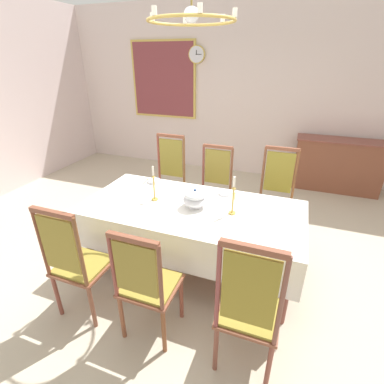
{
  "coord_description": "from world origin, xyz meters",
  "views": [
    {
      "loc": [
        0.9,
        -2.69,
        2.16
      ],
      "look_at": [
        -0.01,
        -0.24,
        0.91
      ],
      "focal_mm": 26.49,
      "sensor_mm": 36.0,
      "label": 1
    }
  ],
  "objects_px": {
    "chair_north_c": "(276,195)",
    "bowl_near_right": "(154,181)",
    "dining_table": "(192,213)",
    "spoon_secondary": "(147,180)",
    "framed_painting": "(164,80)",
    "candlestick_east": "(233,199)",
    "bowl_near_left": "(225,193)",
    "spoon_primary": "(234,194)",
    "chandelier": "(192,19)",
    "chair_south_a": "(76,261)",
    "mounted_clock": "(197,54)",
    "chair_north_a": "(168,179)",
    "sideboard": "(337,165)",
    "chair_south_b": "(147,283)",
    "candlestick_west": "(154,186)",
    "chair_south_c": "(249,308)",
    "soup_tureen": "(195,198)",
    "chair_north_b": "(214,187)"
  },
  "relations": [
    {
      "from": "chair_north_c",
      "to": "bowl_near_right",
      "type": "xyz_separation_m",
      "value": [
        -1.42,
        -0.52,
        0.2
      ]
    },
    {
      "from": "dining_table",
      "to": "spoon_secondary",
      "type": "relative_size",
      "value": 12.55
    },
    {
      "from": "dining_table",
      "to": "framed_painting",
      "type": "relative_size",
      "value": 1.54
    },
    {
      "from": "candlestick_east",
      "to": "bowl_near_left",
      "type": "bearing_deg",
      "value": 112.86
    },
    {
      "from": "spoon_primary",
      "to": "chandelier",
      "type": "distance_m",
      "value": 1.74
    },
    {
      "from": "spoon_primary",
      "to": "candlestick_east",
      "type": "bearing_deg",
      "value": -95.53
    },
    {
      "from": "chair_south_a",
      "to": "mounted_clock",
      "type": "height_order",
      "value": "mounted_clock"
    },
    {
      "from": "bowl_near_right",
      "to": "dining_table",
      "type": "bearing_deg",
      "value": -33.14
    },
    {
      "from": "chair_north_a",
      "to": "sideboard",
      "type": "distance_m",
      "value": 3.03
    },
    {
      "from": "dining_table",
      "to": "chair_south_b",
      "type": "bearing_deg",
      "value": -91.8
    },
    {
      "from": "chair_north_a",
      "to": "candlestick_west",
      "type": "relative_size",
      "value": 3.12
    },
    {
      "from": "bowl_near_right",
      "to": "chair_north_a",
      "type": "bearing_deg",
      "value": 96.44
    },
    {
      "from": "dining_table",
      "to": "spoon_primary",
      "type": "relative_size",
      "value": 12.83
    },
    {
      "from": "dining_table",
      "to": "candlestick_west",
      "type": "xyz_separation_m",
      "value": [
        -0.42,
        0.0,
        0.24
      ]
    },
    {
      "from": "chair_north_a",
      "to": "framed_painting",
      "type": "distance_m",
      "value": 2.65
    },
    {
      "from": "chair_south_c",
      "to": "candlestick_east",
      "type": "bearing_deg",
      "value": 110.18
    },
    {
      "from": "bowl_near_left",
      "to": "spoon_primary",
      "type": "xyz_separation_m",
      "value": [
        0.1,
        0.03,
        -0.01
      ]
    },
    {
      "from": "candlestick_west",
      "to": "sideboard",
      "type": "xyz_separation_m",
      "value": [
        2.07,
        2.84,
        -0.47
      ]
    },
    {
      "from": "soup_tureen",
      "to": "sideboard",
      "type": "xyz_separation_m",
      "value": [
        1.61,
        2.84,
        -0.41
      ]
    },
    {
      "from": "candlestick_west",
      "to": "chair_south_c",
      "type": "bearing_deg",
      "value": -38.34
    },
    {
      "from": "candlestick_east",
      "to": "framed_painting",
      "type": "xyz_separation_m",
      "value": [
        -2.18,
        3.1,
        0.81
      ]
    },
    {
      "from": "chair_south_a",
      "to": "sideboard",
      "type": "xyz_separation_m",
      "value": [
        2.35,
        3.78,
        -0.12
      ]
    },
    {
      "from": "chair_north_c",
      "to": "spoon_secondary",
      "type": "relative_size",
      "value": 6.64
    },
    {
      "from": "chair_south_b",
      "to": "mounted_clock",
      "type": "relative_size",
      "value": 3.39
    },
    {
      "from": "chair_north_a",
      "to": "chair_south_c",
      "type": "bearing_deg",
      "value": 128.0
    },
    {
      "from": "chair_south_b",
      "to": "soup_tureen",
      "type": "height_order",
      "value": "chair_south_b"
    },
    {
      "from": "soup_tureen",
      "to": "sideboard",
      "type": "relative_size",
      "value": 0.17
    },
    {
      "from": "bowl_near_right",
      "to": "spoon_secondary",
      "type": "bearing_deg",
      "value": 166.33
    },
    {
      "from": "sideboard",
      "to": "chair_south_a",
      "type": "bearing_deg",
      "value": 58.14
    },
    {
      "from": "chair_north_a",
      "to": "framed_painting",
      "type": "relative_size",
      "value": 0.83
    },
    {
      "from": "soup_tureen",
      "to": "bowl_near_right",
      "type": "bearing_deg",
      "value": 148.28
    },
    {
      "from": "soup_tureen",
      "to": "candlestick_west",
      "type": "height_order",
      "value": "candlestick_west"
    },
    {
      "from": "chair_north_b",
      "to": "chair_south_c",
      "type": "bearing_deg",
      "value": 113.01
    },
    {
      "from": "chair_north_a",
      "to": "spoon_secondary",
      "type": "xyz_separation_m",
      "value": [
        -0.05,
        -0.5,
        0.17
      ]
    },
    {
      "from": "chair_south_c",
      "to": "spoon_primary",
      "type": "height_order",
      "value": "chair_south_c"
    },
    {
      "from": "chair_south_c",
      "to": "spoon_primary",
      "type": "xyz_separation_m",
      "value": [
        -0.42,
        1.37,
        0.17
      ]
    },
    {
      "from": "chair_south_b",
      "to": "spoon_secondary",
      "type": "xyz_separation_m",
      "value": [
        -0.73,
        1.38,
        0.22
      ]
    },
    {
      "from": "chair_south_a",
      "to": "chair_south_c",
      "type": "distance_m",
      "value": 1.48
    },
    {
      "from": "chair_south_b",
      "to": "chair_north_b",
      "type": "distance_m",
      "value": 1.88
    },
    {
      "from": "chair_south_b",
      "to": "framed_painting",
      "type": "bearing_deg",
      "value": 113.15
    },
    {
      "from": "chair_south_b",
      "to": "candlestick_east",
      "type": "bearing_deg",
      "value": 64.18
    },
    {
      "from": "candlestick_east",
      "to": "spoon_secondary",
      "type": "bearing_deg",
      "value": 159.17
    },
    {
      "from": "bowl_near_right",
      "to": "spoon_secondary",
      "type": "height_order",
      "value": "bowl_near_right"
    },
    {
      "from": "dining_table",
      "to": "soup_tureen",
      "type": "height_order",
      "value": "soup_tureen"
    },
    {
      "from": "spoon_primary",
      "to": "chandelier",
      "type": "xyz_separation_m",
      "value": [
        -0.35,
        -0.42,
        1.65
      ]
    },
    {
      "from": "chair_north_a",
      "to": "bowl_near_left",
      "type": "xyz_separation_m",
      "value": [
        0.96,
        -0.55,
        0.18
      ]
    },
    {
      "from": "chair_south_c",
      "to": "bowl_near_right",
      "type": "distance_m",
      "value": 1.98
    },
    {
      "from": "chair_south_b",
      "to": "candlestick_east",
      "type": "xyz_separation_m",
      "value": [
        0.45,
        0.94,
        0.37
      ]
    },
    {
      "from": "chair_south_a",
      "to": "chair_north_b",
      "type": "height_order",
      "value": "chair_south_a"
    },
    {
      "from": "dining_table",
      "to": "bowl_near_left",
      "type": "height_order",
      "value": "bowl_near_left"
    }
  ]
}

